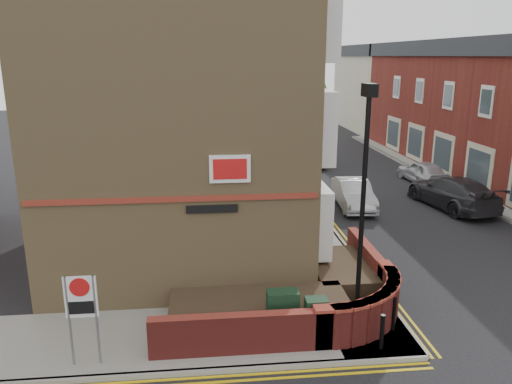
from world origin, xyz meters
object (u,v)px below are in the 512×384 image
object	(u,v)px
lamppost	(362,213)
utility_cabinet_large	(282,313)
zone_sign	(81,304)
silver_car_near	(354,194)

from	to	relation	value
lamppost	utility_cabinet_large	size ratio (longest dim) A/B	5.25
utility_cabinet_large	zone_sign	bearing A→B (deg)	-170.31
lamppost	zone_sign	distance (m)	6.85
utility_cabinet_large	silver_car_near	world-z (taller)	silver_car_near
silver_car_near	lamppost	bearing A→B (deg)	-102.45
utility_cabinet_large	silver_car_near	xyz separation A→B (m)	(5.14, 10.98, -0.04)
lamppost	silver_car_near	world-z (taller)	lamppost
utility_cabinet_large	zone_sign	distance (m)	4.86
utility_cabinet_large	zone_sign	xyz separation A→B (m)	(-4.70, -0.80, 0.92)
lamppost	silver_car_near	size ratio (longest dim) A/B	1.54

